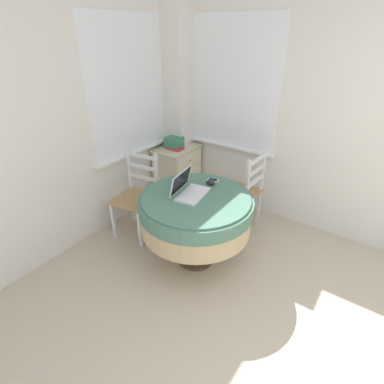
# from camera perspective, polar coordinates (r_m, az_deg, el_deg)

# --- Properties ---
(corner_room_shell) EXTENTS (4.52, 4.83, 2.55)m
(corner_room_shell) POSITION_cam_1_polar(r_m,az_deg,el_deg) (2.76, 2.65, 12.52)
(corner_room_shell) COLOR silver
(corner_room_shell) RESTS_ON ground_plane
(round_dining_table) EXTENTS (1.04, 1.04, 0.73)m
(round_dining_table) POSITION_cam_1_polar(r_m,az_deg,el_deg) (2.76, 0.74, -3.68)
(round_dining_table) COLOR #4C3D2D
(round_dining_table) RESTS_ON ground_plane
(laptop) EXTENTS (0.38, 0.30, 0.22)m
(laptop) POSITION_cam_1_polar(r_m,az_deg,el_deg) (2.70, -0.65, 0.48)
(laptop) COLOR silver
(laptop) RESTS_ON round_dining_table
(computer_mouse) EXTENTS (0.06, 0.09, 0.05)m
(computer_mouse) POSITION_cam_1_polar(r_m,az_deg,el_deg) (2.87, 3.55, 1.79)
(computer_mouse) COLOR black
(computer_mouse) RESTS_ON round_dining_table
(cell_phone) EXTENTS (0.09, 0.13, 0.01)m
(cell_phone) POSITION_cam_1_polar(r_m,az_deg,el_deg) (2.96, 4.00, 2.27)
(cell_phone) COLOR #B2B7BC
(cell_phone) RESTS_ON round_dining_table
(dining_chair_near_back_window) EXTENTS (0.46, 0.46, 0.93)m
(dining_chair_near_back_window) POSITION_cam_1_polar(r_m,az_deg,el_deg) (3.29, -10.35, -0.87)
(dining_chair_near_back_window) COLOR #A87F51
(dining_chair_near_back_window) RESTS_ON ground_plane
(dining_chair_near_right_window) EXTENTS (0.42, 0.42, 0.93)m
(dining_chair_near_right_window) POSITION_cam_1_polar(r_m,az_deg,el_deg) (3.37, 9.58, -0.01)
(dining_chair_near_right_window) COLOR #A87F51
(dining_chair_near_right_window) RESTS_ON ground_plane
(corner_cabinet) EXTENTS (0.57, 0.43, 0.71)m
(corner_cabinet) POSITION_cam_1_polar(r_m,az_deg,el_deg) (4.01, -2.76, 3.77)
(corner_cabinet) COLOR beige
(corner_cabinet) RESTS_ON ground_plane
(storage_box) EXTENTS (0.19, 0.19, 0.14)m
(storage_box) POSITION_cam_1_polar(r_m,az_deg,el_deg) (3.85, -3.43, 9.41)
(storage_box) COLOR #387A5B
(storage_box) RESTS_ON corner_cabinet
(book_on_cabinet) EXTENTS (0.14, 0.19, 0.02)m
(book_on_cabinet) POSITION_cam_1_polar(r_m,az_deg,el_deg) (3.81, -3.19, 8.29)
(book_on_cabinet) COLOR #BC3338
(book_on_cabinet) RESTS_ON corner_cabinet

